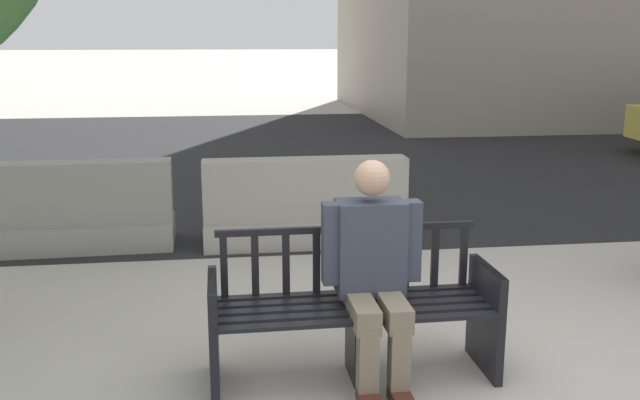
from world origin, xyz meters
TOP-DOWN VIEW (x-y plane):
  - ground_plane at (0.00, 0.00)m, footprint 200.00×200.00m
  - street_asphalt at (0.00, 8.70)m, footprint 120.00×12.00m
  - street_bench at (-0.59, 0.26)m, footprint 1.70×0.55m
  - seated_person at (-0.48, 0.20)m, footprint 0.58×0.72m
  - jersey_barrier_centre at (-0.55, 3.13)m, footprint 2.00×0.69m
  - jersey_barrier_left at (-2.84, 3.23)m, footprint 2.02×0.74m

SIDE VIEW (x-z plane):
  - ground_plane at x=0.00m, z-range 0.00..0.00m
  - street_asphalt at x=0.00m, z-range 0.00..0.01m
  - jersey_barrier_centre at x=-0.55m, z-range -0.08..0.76m
  - jersey_barrier_left at x=-2.84m, z-range -0.08..0.76m
  - street_bench at x=-0.59m, z-range -0.04..0.84m
  - seated_person at x=-0.48m, z-range 0.03..1.35m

